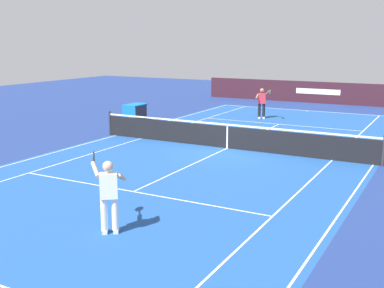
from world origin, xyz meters
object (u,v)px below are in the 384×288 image
at_px(equipment_cart_tarped, 135,112).
at_px(tennis_player_near, 108,193).
at_px(tennis_ball, 298,150).
at_px(tennis_net, 227,136).
at_px(tennis_player_far, 262,102).

bearing_deg(equipment_cart_tarped, tennis_player_near, 33.00).
distance_m(tennis_player_near, equipment_cart_tarped, 15.67).
bearing_deg(tennis_player_near, tennis_ball, 172.36).
distance_m(tennis_net, tennis_ball, 2.81).
relative_size(tennis_player_near, tennis_ball, 25.71).
xyz_separation_m(tennis_net, tennis_player_far, (-7.73, -1.45, 0.44)).
relative_size(tennis_net, tennis_player_near, 6.89).
bearing_deg(tennis_player_far, equipment_cart_tarped, -57.64).
bearing_deg(equipment_cart_tarped, tennis_ball, 72.42).
xyz_separation_m(tennis_net, tennis_player_near, (9.09, 1.27, 0.44)).
bearing_deg(equipment_cart_tarped, tennis_net, 60.86).
xyz_separation_m(tennis_player_far, equipment_cart_tarped, (3.69, -5.82, -0.49)).
relative_size(tennis_ball, equipment_cart_tarped, 0.05).
relative_size(tennis_player_near, equipment_cart_tarped, 1.36).
bearing_deg(tennis_net, tennis_player_near, 7.96).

